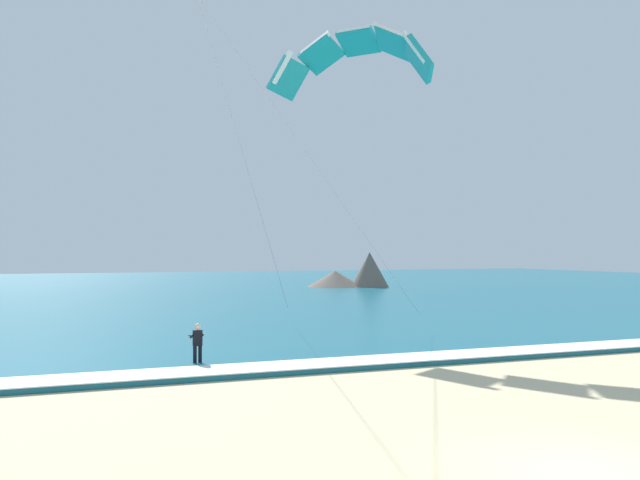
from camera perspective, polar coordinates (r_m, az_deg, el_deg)
name	(u,v)px	position (r m, az deg, el deg)	size (l,w,h in m)	color
ground_plane	(584,471)	(15.66, 20.86, -17.31)	(200.00, 200.00, 0.00)	beige
sea	(138,288)	(84.04, -14.69, -3.87)	(200.00, 120.00, 0.20)	#146075
surf_foam	(332,362)	(26.68, 0.99, -10.03)	(200.00, 2.08, 0.04)	white
surfboard	(197,367)	(27.17, -10.04, -10.26)	(0.45, 1.40, 0.09)	white
kitesurfer	(197,343)	(27.06, -10.04, -8.34)	(0.55, 0.53, 1.69)	black
kite_primary	(354,55)	(39.68, 2.79, 14.97)	(13.43, 11.72, 15.63)	teal
headland_right	(351,275)	(83.33, 2.58, -2.91)	(9.80, 7.97, 4.36)	#665B51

